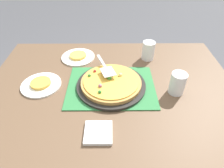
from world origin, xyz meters
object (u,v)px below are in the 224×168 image
at_px(pizza_pan, 112,85).
at_px(napkin_stack, 99,133).
at_px(plate_far_right, 79,57).
at_px(cup_near, 149,51).
at_px(pizza_server, 106,67).
at_px(pizza, 112,82).
at_px(plate_near_left, 42,85).
at_px(served_slice_left, 42,83).
at_px(cup_far, 178,83).
at_px(served_slice_right, 79,55).

bearing_deg(pizza_pan, napkin_stack, 79.86).
xyz_separation_m(plate_far_right, cup_near, (-0.46, 0.01, 0.06)).
xyz_separation_m(pizza_pan, pizza_server, (0.03, -0.09, 0.06)).
bearing_deg(pizza_pan, pizza, -31.59).
xyz_separation_m(plate_near_left, served_slice_left, (0.00, 0.00, 0.01)).
xyz_separation_m(pizza_pan, cup_far, (-0.35, 0.04, 0.05)).
xyz_separation_m(served_slice_right, napkin_stack, (-0.17, 0.61, -0.01)).
bearing_deg(pizza, served_slice_right, -53.77).
distance_m(pizza, napkin_stack, 0.32).
distance_m(served_slice_right, pizza_server, 0.29).
distance_m(pizza, pizza_server, 0.10).
distance_m(plate_far_right, pizza_server, 0.29).
height_order(pizza_pan, served_slice_right, served_slice_right).
bearing_deg(served_slice_left, pizza_pan, 178.03).
bearing_deg(plate_near_left, pizza_pan, 178.03).
height_order(pizza_pan, pizza, pizza).
distance_m(pizza_pan, served_slice_right, 0.37).
bearing_deg(napkin_stack, plate_near_left, -44.15).
bearing_deg(served_slice_left, cup_near, -156.47).
distance_m(pizza, plate_far_right, 0.37).
height_order(plate_near_left, served_slice_right, served_slice_right).
relative_size(served_slice_right, cup_far, 0.92).
relative_size(plate_far_right, cup_far, 1.83).
relative_size(pizza_pan, served_slice_right, 3.45).
xyz_separation_m(pizza_pan, plate_near_left, (0.39, -0.01, -0.01)).
height_order(plate_near_left, cup_near, cup_near).
xyz_separation_m(served_slice_left, napkin_stack, (-0.34, 0.33, -0.01)).
xyz_separation_m(pizza_pan, served_slice_left, (0.39, -0.01, 0.01)).
bearing_deg(napkin_stack, pizza_pan, -100.14).
bearing_deg(served_slice_left, cup_far, 175.49).
distance_m(pizza_pan, served_slice_left, 0.39).
relative_size(plate_far_right, served_slice_left, 2.00).
bearing_deg(pizza_server, plate_near_left, 12.36).
distance_m(cup_near, pizza_server, 0.34).
height_order(pizza_pan, cup_near, cup_near).
height_order(cup_far, pizza_server, cup_far).
xyz_separation_m(pizza, cup_near, (-0.24, -0.29, 0.03)).
bearing_deg(cup_near, plate_near_left, 23.53).
bearing_deg(cup_far, plate_near_left, -4.51).
relative_size(plate_far_right, pizza_server, 0.95).
bearing_deg(plate_near_left, cup_far, 175.49).
bearing_deg(served_slice_left, plate_near_left, -90.00).
bearing_deg(plate_far_right, pizza, 126.23).
bearing_deg(cup_far, plate_far_right, -31.41).
bearing_deg(plate_near_left, pizza, 178.09).
bearing_deg(cup_far, pizza, -7.42).
height_order(plate_near_left, plate_far_right, same).
distance_m(pizza, served_slice_left, 0.39).
distance_m(pizza, cup_near, 0.38).
relative_size(served_slice_left, napkin_stack, 0.92).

